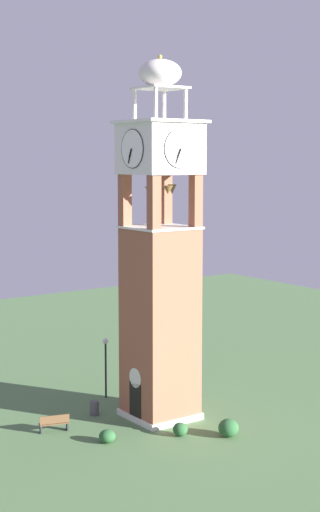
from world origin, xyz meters
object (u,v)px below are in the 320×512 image
lamp_post (106,356)px  park_bench (54,423)px  clock_tower (160,272)px  trash_bin (94,408)px

lamp_post → park_bench: bearing=-56.9°
clock_tower → trash_bin: clock_tower is taller
clock_tower → park_bench: clock_tower is taller
trash_bin → park_bench: bearing=-70.4°
clock_tower → park_bench: bearing=-102.4°
clock_tower → trash_bin: bearing=-130.8°
clock_tower → lamp_post: (-4.87, -0.58, -5.72)m
clock_tower → lamp_post: 7.53m
park_bench → trash_bin: 3.38m
clock_tower → trash_bin: size_ratio=25.11×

